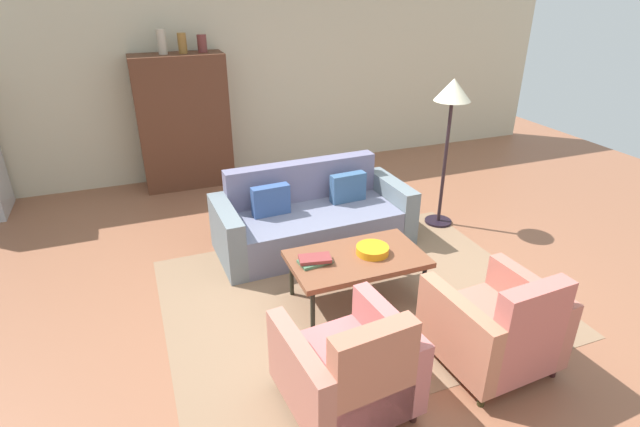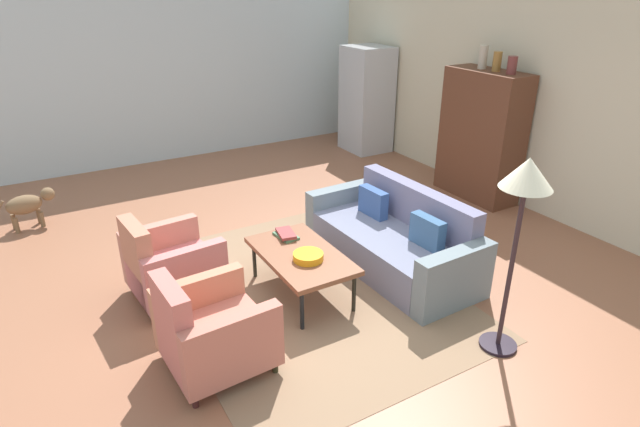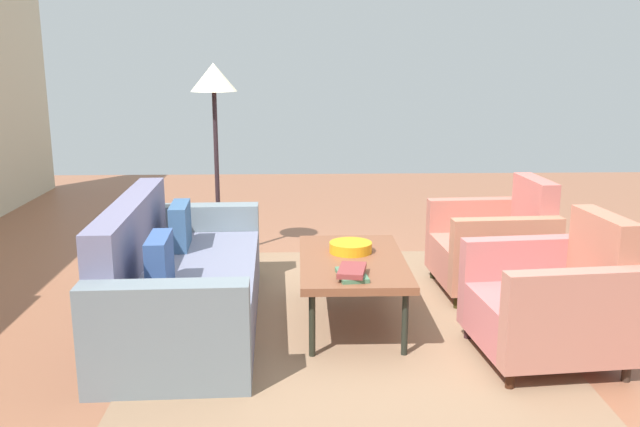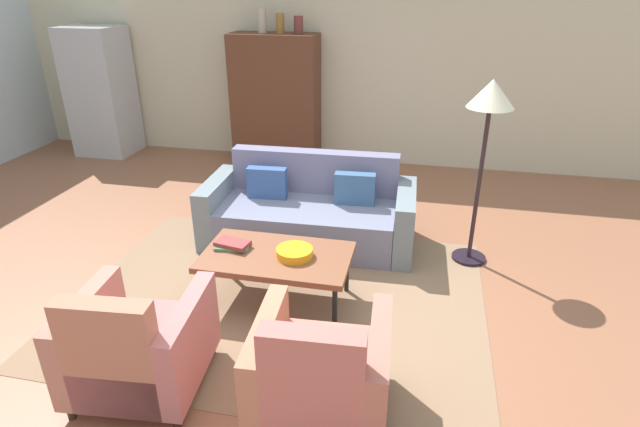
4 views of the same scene
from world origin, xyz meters
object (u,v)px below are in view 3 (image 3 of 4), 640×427
at_px(couch, 175,284).
at_px(armchair_right, 498,248).
at_px(floor_lamp, 214,96).
at_px(fruit_bowl, 351,247).
at_px(coffee_table, 352,264).
at_px(armchair_left, 556,304).
at_px(book_stack, 353,272).

bearing_deg(couch, armchair_right, 102.54).
height_order(armchair_right, floor_lamp, floor_lamp).
xyz_separation_m(fruit_bowl, floor_lamp, (1.45, 1.08, 0.95)).
bearing_deg(floor_lamp, coffee_table, -146.01).
xyz_separation_m(couch, fruit_bowl, (0.15, -1.19, 0.20)).
relative_size(armchair_left, fruit_bowl, 2.99).
xyz_separation_m(couch, coffee_table, (0.00, -1.19, 0.13)).
bearing_deg(book_stack, couch, 71.47).
xyz_separation_m(armchair_left, fruit_bowl, (0.74, 1.17, 0.15)).
bearing_deg(coffee_table, armchair_left, -116.98).
distance_m(armchair_right, floor_lamp, 2.69).
bearing_deg(armchair_left, floor_lamp, 40.23).
xyz_separation_m(armchair_right, book_stack, (-0.99, 1.20, 0.14)).
relative_size(armchair_right, fruit_bowl, 2.99).
relative_size(couch, armchair_right, 2.42).
bearing_deg(fruit_bowl, couch, 97.18).
height_order(couch, floor_lamp, floor_lamp).
bearing_deg(couch, coffee_table, 88.22).
relative_size(coffee_table, fruit_bowl, 4.08).
bearing_deg(couch, armchair_left, 73.98).
distance_m(couch, armchair_right, 2.43).
height_order(coffee_table, armchair_right, armchair_right).
bearing_deg(fruit_bowl, floor_lamp, 36.58).
bearing_deg(coffee_table, armchair_right, -62.62).
bearing_deg(armchair_right, book_stack, 126.34).
distance_m(couch, floor_lamp, 1.98).
bearing_deg(floor_lamp, fruit_bowl, -143.42).
xyz_separation_m(coffee_table, floor_lamp, (1.60, 1.08, 1.03)).
height_order(book_stack, floor_lamp, floor_lamp).
height_order(coffee_table, floor_lamp, floor_lamp).
xyz_separation_m(couch, floor_lamp, (1.60, -0.11, 1.16)).
relative_size(coffee_table, floor_lamp, 0.70).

